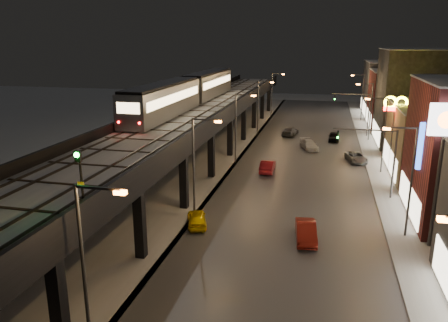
{
  "coord_description": "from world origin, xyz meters",
  "views": [
    {
      "loc": [
        10.16,
        -21.74,
        15.29
      ],
      "look_at": [
        1.67,
        14.45,
        5.0
      ],
      "focal_mm": 35.0,
      "sensor_mm": 36.0,
      "label": 1
    }
  ],
  "objects_px": {
    "subway_train": "(190,91)",
    "car_onc_dark": "(356,158)",
    "car_onc_white": "(309,145)",
    "car_onc_red": "(334,137)",
    "car_mid_dark": "(290,132)",
    "sign_citgo": "(444,139)",
    "car_taxi": "(197,219)",
    "car_onc_silver": "(306,232)",
    "car_near_white": "(268,167)",
    "rail_signal": "(79,168)"
  },
  "relations": [
    {
      "from": "sign_citgo",
      "to": "subway_train",
      "type": "bearing_deg",
      "value": 136.84
    },
    {
      "from": "car_near_white",
      "to": "sign_citgo",
      "type": "relative_size",
      "value": 0.39
    },
    {
      "from": "car_taxi",
      "to": "car_near_white",
      "type": "xyz_separation_m",
      "value": [
        3.74,
        17.05,
        0.07
      ]
    },
    {
      "from": "rail_signal",
      "to": "sign_citgo",
      "type": "height_order",
      "value": "sign_citgo"
    },
    {
      "from": "car_mid_dark",
      "to": "car_onc_red",
      "type": "relative_size",
      "value": 1.18
    },
    {
      "from": "car_taxi",
      "to": "car_onc_red",
      "type": "distance_m",
      "value": 37.87
    },
    {
      "from": "subway_train",
      "to": "car_onc_white",
      "type": "bearing_deg",
      "value": 13.61
    },
    {
      "from": "rail_signal",
      "to": "car_onc_white",
      "type": "xyz_separation_m",
      "value": [
        10.24,
        43.16,
        -8.24
      ]
    },
    {
      "from": "car_near_white",
      "to": "car_onc_white",
      "type": "bearing_deg",
      "value": -109.91
    },
    {
      "from": "subway_train",
      "to": "car_onc_dark",
      "type": "relative_size",
      "value": 8.7
    },
    {
      "from": "car_onc_silver",
      "to": "car_onc_white",
      "type": "bearing_deg",
      "value": 85.63
    },
    {
      "from": "rail_signal",
      "to": "car_near_white",
      "type": "bearing_deg",
      "value": 79.1
    },
    {
      "from": "car_mid_dark",
      "to": "sign_citgo",
      "type": "distance_m",
      "value": 41.66
    },
    {
      "from": "subway_train",
      "to": "car_onc_red",
      "type": "relative_size",
      "value": 9.77
    },
    {
      "from": "car_onc_dark",
      "to": "subway_train",
      "type": "bearing_deg",
      "value": 163.25
    },
    {
      "from": "car_onc_white",
      "to": "car_onc_red",
      "type": "relative_size",
      "value": 1.12
    },
    {
      "from": "car_near_white",
      "to": "car_onc_red",
      "type": "xyz_separation_m",
      "value": [
        7.89,
        18.99,
        -0.03
      ]
    },
    {
      "from": "subway_train",
      "to": "car_onc_silver",
      "type": "xyz_separation_m",
      "value": [
        17.74,
        -26.34,
        -7.82
      ]
    },
    {
      "from": "car_onc_silver",
      "to": "car_onc_dark",
      "type": "height_order",
      "value": "car_onc_silver"
    },
    {
      "from": "car_onc_dark",
      "to": "sign_citgo",
      "type": "bearing_deg",
      "value": -93.16
    },
    {
      "from": "car_near_white",
      "to": "sign_citgo",
      "type": "bearing_deg",
      "value": 130.41
    },
    {
      "from": "car_onc_dark",
      "to": "car_onc_white",
      "type": "xyz_separation_m",
      "value": [
        -6.26,
        5.56,
        0.03
      ]
    },
    {
      "from": "subway_train",
      "to": "car_taxi",
      "type": "xyz_separation_m",
      "value": [
        8.56,
        -25.58,
        -7.89
      ]
    },
    {
      "from": "car_onc_red",
      "to": "sign_citgo",
      "type": "height_order",
      "value": "sign_citgo"
    },
    {
      "from": "car_taxi",
      "to": "car_onc_dark",
      "type": "relative_size",
      "value": 0.84
    },
    {
      "from": "car_onc_white",
      "to": "car_onc_dark",
      "type": "bearing_deg",
      "value": -61.59
    },
    {
      "from": "rail_signal",
      "to": "car_onc_white",
      "type": "height_order",
      "value": "rail_signal"
    },
    {
      "from": "car_mid_dark",
      "to": "sign_citgo",
      "type": "relative_size",
      "value": 0.43
    },
    {
      "from": "car_taxi",
      "to": "car_near_white",
      "type": "relative_size",
      "value": 0.88
    },
    {
      "from": "subway_train",
      "to": "car_mid_dark",
      "type": "bearing_deg",
      "value": 45.12
    },
    {
      "from": "rail_signal",
      "to": "car_near_white",
      "type": "height_order",
      "value": "rail_signal"
    },
    {
      "from": "rail_signal",
      "to": "car_onc_silver",
      "type": "height_order",
      "value": "rail_signal"
    },
    {
      "from": "car_onc_red",
      "to": "car_mid_dark",
      "type": "bearing_deg",
      "value": 160.01
    },
    {
      "from": "car_taxi",
      "to": "car_onc_dark",
      "type": "distance_m",
      "value": 28.0
    },
    {
      "from": "car_onc_white",
      "to": "subway_train",
      "type": "bearing_deg",
      "value": 173.63
    },
    {
      "from": "car_mid_dark",
      "to": "car_onc_dark",
      "type": "xyz_separation_m",
      "value": [
        9.78,
        -14.71,
        -0.06
      ]
    },
    {
      "from": "car_onc_silver",
      "to": "car_near_white",
      "type": "bearing_deg",
      "value": 100.56
    },
    {
      "from": "car_mid_dark",
      "to": "car_onc_silver",
      "type": "distance_m",
      "value": 39.79
    },
    {
      "from": "rail_signal",
      "to": "car_taxi",
      "type": "bearing_deg",
      "value": 80.96
    },
    {
      "from": "subway_train",
      "to": "sign_citgo",
      "type": "bearing_deg",
      "value": -43.16
    },
    {
      "from": "car_taxi",
      "to": "sign_citgo",
      "type": "bearing_deg",
      "value": 161.29
    },
    {
      "from": "rail_signal",
      "to": "car_mid_dark",
      "type": "relative_size",
      "value": 0.67
    },
    {
      "from": "car_mid_dark",
      "to": "sign_citgo",
      "type": "height_order",
      "value": "sign_citgo"
    },
    {
      "from": "car_mid_dark",
      "to": "sign_citgo",
      "type": "bearing_deg",
      "value": 119.49
    },
    {
      "from": "car_mid_dark",
      "to": "car_onc_red",
      "type": "distance_m",
      "value": 7.56
    },
    {
      "from": "rail_signal",
      "to": "car_mid_dark",
      "type": "bearing_deg",
      "value": 82.68
    },
    {
      "from": "subway_train",
      "to": "sign_citgo",
      "type": "height_order",
      "value": "sign_citgo"
    },
    {
      "from": "car_onc_silver",
      "to": "car_onc_red",
      "type": "xyz_separation_m",
      "value": [
        2.44,
        36.81,
        -0.04
      ]
    },
    {
      "from": "car_onc_silver",
      "to": "car_onc_white",
      "type": "distance_m",
      "value": 30.39
    },
    {
      "from": "car_near_white",
      "to": "car_onc_silver",
      "type": "relative_size",
      "value": 0.99
    }
  ]
}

